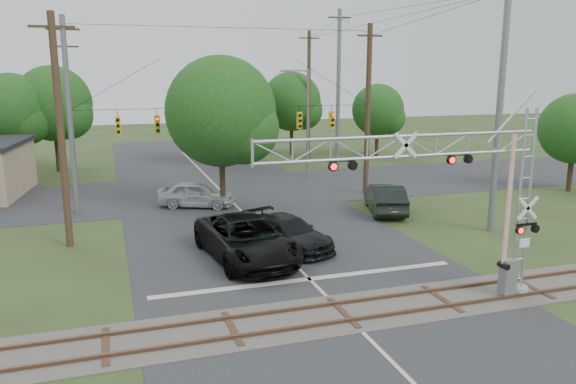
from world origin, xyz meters
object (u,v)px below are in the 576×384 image
object	(u,v)px
traffic_signal_span	(245,115)
car_dark	(288,233)
crossing_gantry	(452,187)
sedan_silver	(196,194)
streetlight	(306,117)
pickup_black	(246,239)

from	to	relation	value
traffic_signal_span	car_dark	world-z (taller)	traffic_signal_span
crossing_gantry	sedan_silver	size ratio (longest dim) A/B	2.30
car_dark	sedan_silver	distance (m)	10.27
crossing_gantry	streetlight	xyz separation A→B (m)	(3.61, 25.33, 0.43)
pickup_black	sedan_silver	bearing A→B (deg)	86.37
pickup_black	sedan_silver	size ratio (longest dim) A/B	1.48
traffic_signal_span	streetlight	xyz separation A→B (m)	(6.64, 6.97, -0.81)
crossing_gantry	streetlight	distance (m)	25.59
crossing_gantry	traffic_signal_span	bearing A→B (deg)	99.35
sedan_silver	crossing_gantry	bearing A→B (deg)	-137.03
car_dark	pickup_black	bearing A→B (deg)	-178.24
crossing_gantry	sedan_silver	bearing A→B (deg)	109.34
car_dark	sedan_silver	bearing A→B (deg)	85.18
traffic_signal_span	pickup_black	xyz separation A→B (m)	(-2.72, -11.20, -4.67)
pickup_black	crossing_gantry	bearing A→B (deg)	-57.89
sedan_silver	car_dark	bearing A→B (deg)	-140.16
crossing_gantry	car_dark	world-z (taller)	crossing_gantry
pickup_black	car_dark	size ratio (longest dim) A/B	1.32
car_dark	streetlight	world-z (taller)	streetlight
sedan_silver	streetlight	xyz separation A→B (m)	(9.92, 7.34, 4.02)
car_dark	traffic_signal_span	bearing A→B (deg)	66.62
crossing_gantry	pickup_black	bearing A→B (deg)	128.74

